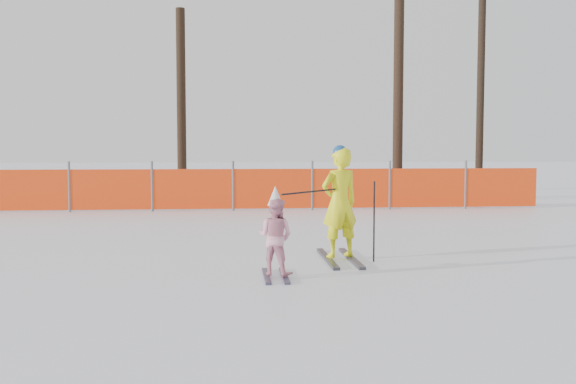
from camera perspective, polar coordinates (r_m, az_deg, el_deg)
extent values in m
plane|color=white|center=(8.12, 0.32, -7.30)|extent=(120.00, 120.00, 0.00)
cube|color=black|center=(9.13, 3.53, -5.92)|extent=(0.09, 1.60, 0.04)
cube|color=black|center=(9.19, 5.63, -5.87)|extent=(0.09, 1.60, 0.04)
imported|color=#FCFB15|center=(9.06, 4.61, -0.95)|extent=(0.66, 0.55, 1.54)
sphere|color=navy|center=(9.02, 4.64, 3.54)|extent=(0.20, 0.20, 0.20)
cube|color=black|center=(7.93, -1.93, -7.47)|extent=(0.09, 0.93, 0.03)
cube|color=black|center=(7.94, -0.33, -7.45)|extent=(0.09, 0.93, 0.03)
imported|color=pink|center=(7.85, -1.13, -3.98)|extent=(0.58, 0.54, 0.94)
cone|color=white|center=(7.80, -1.14, -0.32)|extent=(0.19, 0.19, 0.24)
cylinder|color=black|center=(8.97, 7.65, -2.63)|extent=(0.02, 0.02, 1.12)
cylinder|color=black|center=(8.41, 1.95, 0.02)|extent=(0.84, 0.96, 0.02)
cylinder|color=#595960|center=(16.58, -18.86, 0.44)|extent=(0.06, 0.06, 1.25)
cylinder|color=#595960|center=(16.23, -11.99, 0.50)|extent=(0.06, 0.06, 1.25)
cylinder|color=#595960|center=(16.11, -4.91, 0.54)|extent=(0.06, 0.06, 1.25)
cylinder|color=#595960|center=(16.24, 2.17, 0.58)|extent=(0.06, 0.06, 1.25)
cylinder|color=#595960|center=(16.61, 9.03, 0.61)|extent=(0.06, 0.06, 1.25)
cylinder|color=#595960|center=(17.21, 15.50, 0.63)|extent=(0.06, 0.06, 1.25)
cube|color=#FF3F0D|center=(16.14, -8.63, 0.25)|extent=(17.90, 0.02, 1.00)
cylinder|color=black|center=(19.17, 9.77, 8.45)|extent=(0.29, 0.29, 6.20)
cylinder|color=black|center=(19.94, 16.73, 7.83)|extent=(0.22, 0.22, 5.96)
cylinder|color=black|center=(20.45, -9.46, 7.73)|extent=(0.29, 0.29, 5.88)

